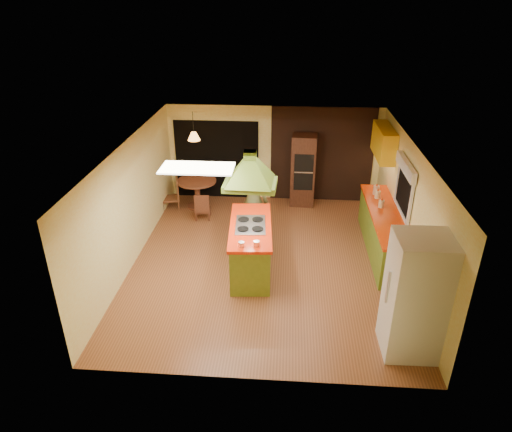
# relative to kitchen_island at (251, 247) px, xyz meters

# --- Properties ---
(ground) EXTENTS (6.50, 6.50, 0.00)m
(ground) POSITION_rel_kitchen_island_xyz_m (0.31, 0.32, -0.50)
(ground) COLOR #945430
(ground) RESTS_ON ground
(room_walls) EXTENTS (5.50, 6.50, 6.50)m
(room_walls) POSITION_rel_kitchen_island_xyz_m (0.31, 0.32, 0.75)
(room_walls) COLOR #FFF8B6
(room_walls) RESTS_ON ground
(ceiling_plane) EXTENTS (6.50, 6.50, 0.00)m
(ceiling_plane) POSITION_rel_kitchen_island_xyz_m (0.31, 0.32, 2.00)
(ceiling_plane) COLOR silver
(ceiling_plane) RESTS_ON room_walls
(brick_panel) EXTENTS (2.64, 0.03, 2.50)m
(brick_panel) POSITION_rel_kitchen_island_xyz_m (1.56, 3.55, 0.75)
(brick_panel) COLOR #381E14
(brick_panel) RESTS_ON ground
(nook_opening) EXTENTS (2.20, 0.03, 2.10)m
(nook_opening) POSITION_rel_kitchen_island_xyz_m (-1.19, 3.55, 0.55)
(nook_opening) COLOR black
(nook_opening) RESTS_ON ground
(right_counter) EXTENTS (0.62, 3.05, 0.92)m
(right_counter) POSITION_rel_kitchen_island_xyz_m (2.76, 0.92, -0.04)
(right_counter) COLOR olive
(right_counter) RESTS_ON ground
(upper_cabinets) EXTENTS (0.34, 1.40, 0.70)m
(upper_cabinets) POSITION_rel_kitchen_island_xyz_m (2.88, 2.52, 1.45)
(upper_cabinets) COLOR yellow
(upper_cabinets) RESTS_ON room_walls
(window_right) EXTENTS (0.12, 1.35, 1.06)m
(window_right) POSITION_rel_kitchen_island_xyz_m (3.00, 0.72, 1.27)
(window_right) COLOR black
(window_right) RESTS_ON room_walls
(fluor_panel) EXTENTS (1.20, 0.60, 0.03)m
(fluor_panel) POSITION_rel_kitchen_island_xyz_m (-0.79, -0.88, 1.98)
(fluor_panel) COLOR white
(fluor_panel) RESTS_ON ceiling_plane
(kitchen_island) EXTENTS (0.94, 2.05, 1.01)m
(kitchen_island) POSITION_rel_kitchen_island_xyz_m (0.00, 0.00, 0.00)
(kitchen_island) COLOR olive
(kitchen_island) RESTS_ON ground
(range_hood) EXTENTS (1.00, 0.74, 0.79)m
(range_hood) POSITION_rel_kitchen_island_xyz_m (0.00, 0.00, 1.75)
(range_hood) COLOR #51691A
(range_hood) RESTS_ON ceiling_plane
(man) EXTENTS (0.77, 0.63, 1.83)m
(man) POSITION_rel_kitchen_island_xyz_m (-0.05, 1.35, 0.41)
(man) COLOR brown
(man) RESTS_ON ground
(refrigerator) EXTENTS (0.84, 0.79, 2.00)m
(refrigerator) POSITION_rel_kitchen_island_xyz_m (2.65, -2.11, 0.49)
(refrigerator) COLOR white
(refrigerator) RESTS_ON ground
(wall_oven) EXTENTS (0.65, 0.64, 1.86)m
(wall_oven) POSITION_rel_kitchen_island_xyz_m (1.09, 3.26, 0.43)
(wall_oven) COLOR #4E2819
(wall_oven) RESTS_ON ground
(dining_table) EXTENTS (1.00, 1.00, 0.75)m
(dining_table) POSITION_rel_kitchen_island_xyz_m (-1.62, 2.83, 0.02)
(dining_table) COLOR brown
(dining_table) RESTS_ON ground
(chair_left) EXTENTS (0.55, 0.55, 0.81)m
(chair_left) POSITION_rel_kitchen_island_xyz_m (-2.32, 2.73, -0.10)
(chair_left) COLOR brown
(chair_left) RESTS_ON ground
(chair_near) EXTENTS (0.41, 0.41, 0.69)m
(chair_near) POSITION_rel_kitchen_island_xyz_m (-1.37, 2.18, -0.16)
(chair_near) COLOR brown
(chair_near) RESTS_ON ground
(pendant_lamp) EXTENTS (0.35, 0.35, 0.20)m
(pendant_lamp) POSITION_rel_kitchen_island_xyz_m (-1.62, 2.83, 1.40)
(pendant_lamp) COLOR #FF9E3F
(pendant_lamp) RESTS_ON ceiling_plane
(canister_large) EXTENTS (0.15, 0.15, 0.21)m
(canister_large) POSITION_rel_kitchen_island_xyz_m (2.71, 1.87, 0.52)
(canister_large) COLOR beige
(canister_large) RESTS_ON right_counter
(canister_medium) EXTENTS (0.16, 0.16, 0.17)m
(canister_medium) POSITION_rel_kitchen_island_xyz_m (2.71, 1.66, 0.50)
(canister_medium) COLOR #F4EBC4
(canister_medium) RESTS_ON right_counter
(canister_small) EXTENTS (0.13, 0.13, 0.16)m
(canister_small) POSITION_rel_kitchen_island_xyz_m (2.71, 1.18, 0.50)
(canister_small) COLOR beige
(canister_small) RESTS_ON right_counter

